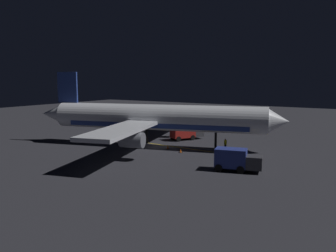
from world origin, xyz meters
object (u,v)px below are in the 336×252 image
at_px(traffic_cone_under_wing, 181,151).
at_px(airliner, 154,118).
at_px(baggage_truck, 236,160).
at_px(ground_crew_worker, 225,144).
at_px(catering_truck, 186,133).
at_px(traffic_cone_near_left, 224,153).
at_px(traffic_cone_near_right, 168,147).

bearing_deg(traffic_cone_under_wing, airliner, -104.97).
xyz_separation_m(airliner, traffic_cone_under_wing, (1.57, 5.87, -4.30)).
bearing_deg(baggage_truck, traffic_cone_under_wing, -116.80).
bearing_deg(ground_crew_worker, traffic_cone_under_wing, -42.62).
bearing_deg(baggage_truck, ground_crew_worker, -151.62).
height_order(catering_truck, traffic_cone_under_wing, catering_truck).
distance_m(airliner, traffic_cone_near_left, 12.50).
bearing_deg(traffic_cone_near_right, airliner, -96.41).
distance_m(traffic_cone_near_left, traffic_cone_near_right, 8.90).
bearing_deg(traffic_cone_near_right, baggage_truck, 64.10).
relative_size(ground_crew_worker, traffic_cone_near_right, 3.16).
xyz_separation_m(baggage_truck, catering_truck, (-15.12, -15.18, -0.05)).
xyz_separation_m(baggage_truck, traffic_cone_under_wing, (-5.33, -10.56, -1.07)).
bearing_deg(baggage_truck, traffic_cone_near_left, -148.17).
height_order(baggage_truck, traffic_cone_near_right, baggage_truck).
relative_size(catering_truck, traffic_cone_near_right, 11.25).
bearing_deg(traffic_cone_under_wing, ground_crew_worker, 137.38).
relative_size(baggage_truck, catering_truck, 0.93).
bearing_deg(catering_truck, baggage_truck, 45.13).
xyz_separation_m(catering_truck, ground_crew_worker, (4.53, 9.46, -0.38)).
bearing_deg(traffic_cone_under_wing, traffic_cone_near_left, 111.04).
distance_m(catering_truck, traffic_cone_under_wing, 10.87).
relative_size(airliner, traffic_cone_near_left, 73.23).
relative_size(baggage_truck, traffic_cone_near_left, 10.44).
bearing_deg(ground_crew_worker, airliner, -71.00).
relative_size(traffic_cone_near_left, traffic_cone_under_wing, 1.00).
height_order(ground_crew_worker, traffic_cone_under_wing, ground_crew_worker).
height_order(catering_truck, ground_crew_worker, catering_truck).
distance_m(traffic_cone_near_right, traffic_cone_under_wing, 3.25).
bearing_deg(traffic_cone_under_wing, baggage_truck, 63.20).
xyz_separation_m(catering_truck, traffic_cone_near_right, (8.54, 1.63, -1.02)).
bearing_deg(traffic_cone_near_left, ground_crew_worker, -161.39).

